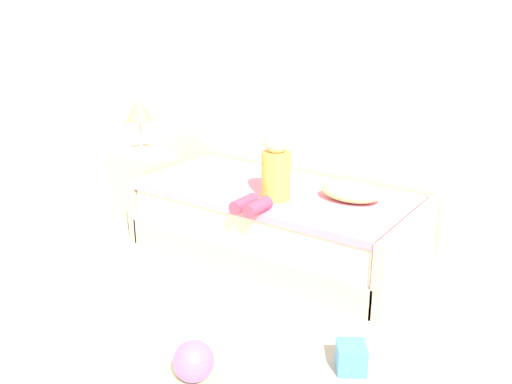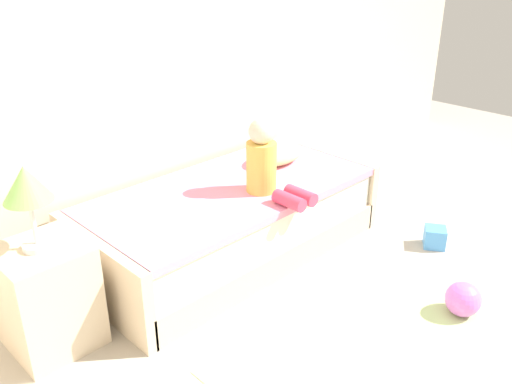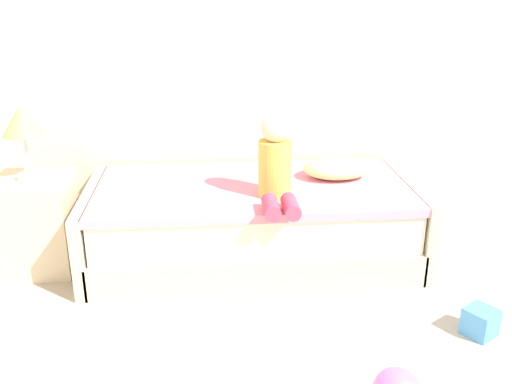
{
  "view_description": "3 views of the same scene",
  "coord_description": "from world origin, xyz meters",
  "views": [
    {
      "loc": [
        1.86,
        -1.16,
        1.75
      ],
      "look_at": [
        -0.16,
        1.75,
        0.55
      ],
      "focal_mm": 37.56,
      "sensor_mm": 36.0,
      "label": 1
    },
    {
      "loc": [
        -2.41,
        -0.53,
        2.02
      ],
      "look_at": [
        -0.16,
        1.75,
        0.55
      ],
      "focal_mm": 38.31,
      "sensor_mm": 36.0,
      "label": 2
    },
    {
      "loc": [
        -0.43,
        -1.36,
        1.74
      ],
      "look_at": [
        -0.16,
        1.75,
        0.55
      ],
      "focal_mm": 39.75,
      "sensor_mm": 36.0,
      "label": 3
    }
  ],
  "objects": [
    {
      "name": "child_figure",
      "position": [
        -0.04,
        1.77,
        0.7
      ],
      "size": [
        0.2,
        0.51,
        0.5
      ],
      "color": "gold",
      "rests_on": "bed"
    },
    {
      "name": "table_lamp",
      "position": [
        -1.51,
        1.97,
        0.94
      ],
      "size": [
        0.24,
        0.24,
        0.45
      ],
      "color": "silver",
      "rests_on": "nightstand"
    },
    {
      "name": "bed",
      "position": [
        -0.16,
        2.0,
        0.25
      ],
      "size": [
        2.11,
        1.0,
        0.5
      ],
      "color": "beige",
      "rests_on": "ground"
    },
    {
      "name": "pillow",
      "position": [
        0.4,
        2.1,
        0.56
      ],
      "size": [
        0.44,
        0.3,
        0.13
      ],
      "primitive_type": "ellipsoid",
      "color": "#F2E58C",
      "rests_on": "bed"
    },
    {
      "name": "toy_block",
      "position": [
        0.94,
        1.02,
        0.07
      ],
      "size": [
        0.2,
        0.2,
        0.15
      ],
      "primitive_type": "cube",
      "rotation": [
        0.0,
        0.0,
        0.57
      ],
      "color": "#4C99E5",
      "rests_on": "ground"
    },
    {
      "name": "area_rug",
      "position": [
        -0.33,
        0.7,
        0.0
      ],
      "size": [
        1.6,
        1.1,
        0.01
      ],
      "primitive_type": "cube",
      "color": "#B2D189",
      "rests_on": "ground"
    },
    {
      "name": "toy_ball",
      "position": [
        0.33,
        0.5,
        0.1
      ],
      "size": [
        0.21,
        0.21,
        0.21
      ],
      "primitive_type": "sphere",
      "color": "#CC66D8",
      "rests_on": "ground"
    },
    {
      "name": "wall_rear",
      "position": [
        0.0,
        2.6,
        1.45
      ],
      "size": [
        7.2,
        0.1,
        2.9
      ],
      "primitive_type": "cube",
      "color": "beige",
      "rests_on": "ground"
    },
    {
      "name": "nightstand",
      "position": [
        -1.51,
        1.97,
        0.3
      ],
      "size": [
        0.44,
        0.44,
        0.6
      ],
      "primitive_type": "cube",
      "color": "beige",
      "rests_on": "ground"
    }
  ]
}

